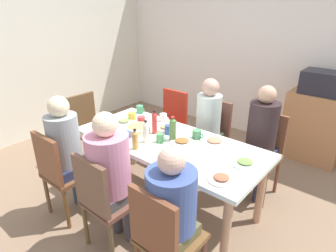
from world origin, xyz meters
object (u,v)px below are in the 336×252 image
cup_5 (160,138)px  bottle_2 (135,140)px  person_0 (261,134)px  plate_0 (167,128)px  chair_4 (164,237)px  plate_1 (124,122)px  person_4 (172,207)px  plate_4 (182,142)px  microwave (323,83)px  chair_0 (262,150)px  cup_0 (197,134)px  chair_5 (61,171)px  cup_2 (125,135)px  bottle_0 (146,132)px  cup_1 (132,116)px  bottle_3 (173,129)px  bowl_0 (138,129)px  person_1 (208,120)px  chair_6 (170,121)px  chair_2 (104,198)px  chair_1 (211,134)px  dining_table (168,148)px  bottle_1 (155,123)px  plate_3 (215,141)px  chair_3 (88,126)px  person_2 (110,169)px  plate_2 (245,163)px  side_cabinet (313,127)px  person_5 (66,147)px  cup_4 (163,117)px  cup_6 (140,109)px  plate_5 (221,179)px

cup_5 → bottle_2: size_ratio=0.55×
person_0 → plate_0: (-0.82, -0.51, 0.01)m
chair_4 → plate_1: size_ratio=4.24×
person_4 → plate_4: person_4 is taller
cup_5 → microwave: size_ratio=0.23×
chair_0 → cup_0: chair_0 is taller
chair_5 → cup_0: (0.82, 1.01, 0.26)m
cup_2 → bottle_0: size_ratio=0.50×
cup_1 → bottle_3: 0.70m
chair_0 → bowl_0: (-0.98, -0.86, 0.26)m
person_1 → chair_6: bearing=171.7°
cup_1 → chair_2: bearing=-55.3°
plate_0 → chair_1: bearing=72.9°
person_1 → cup_5: (-0.03, -0.78, 0.06)m
plate_1 → bowl_0: (0.30, -0.07, 0.03)m
chair_6 → dining_table: bearing=-51.7°
plate_4 → bottle_1: 0.36m
chair_4 → plate_3: (-0.26, 1.04, 0.23)m
chair_3 → person_2: bearing=-28.2°
chair_6 → plate_1: (-0.02, -0.78, 0.23)m
chair_6 → plate_2: 1.60m
plate_2 → cup_1: cup_1 is taller
bottle_3 → side_cabinet: size_ratio=0.27×
plate_3 → cup_5: 0.52m
bottle_1 → bottle_2: 0.37m
person_2 → cup_2: size_ratio=11.21×
person_2 → person_0: bearing=66.0°
person_5 → cup_5: person_5 is taller
cup_5 → cup_4: bearing=127.5°
chair_4 → chair_6: 2.04m
chair_0 → plate_2: size_ratio=3.90×
dining_table → plate_4: size_ratio=8.16×
person_0 → bottle_1: 1.08m
plate_4 → cup_4: (-0.49, 0.30, 0.03)m
cup_6 → bottle_1: bottle_1 is taller
plate_5 → cup_4: (-1.09, 0.60, 0.03)m
plate_2 → bottle_0: 0.94m
plate_1 → cup_6: bearing=104.6°
plate_3 → cup_1: size_ratio=2.17×
chair_3 → plate_4: (1.47, 0.04, 0.23)m
chair_0 → bottle_3: bearing=-128.0°
chair_1 → plate_1: 1.04m
bowl_0 → plate_2: bearing=6.2°
chair_3 → chair_6: size_ratio=1.00×
bowl_0 → bottle_3: bearing=12.8°
chair_1 → plate_5: size_ratio=4.24×
person_4 → cup_2: person_4 is taller
plate_2 → bottle_2: bearing=-156.2°
bottle_2 → plate_4: bearing=55.3°
chair_5 → plate_1: bearing=91.2°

